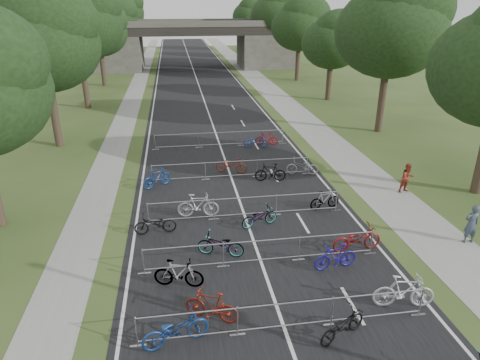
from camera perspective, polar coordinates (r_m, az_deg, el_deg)
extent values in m
cube|color=black|center=(54.17, -5.49, 12.40)|extent=(11.00, 140.00, 0.01)
cube|color=gray|center=(55.20, 3.03, 12.67)|extent=(3.00, 140.00, 0.01)
cube|color=gray|center=(54.26, -13.59, 11.90)|extent=(2.00, 140.00, 0.01)
cube|color=silver|center=(54.17, -5.49, 12.40)|extent=(0.12, 140.00, 0.00)
cube|color=#43413C|center=(69.10, -16.36, 15.97)|extent=(8.00, 8.00, 5.00)
cube|color=#43413C|center=(70.11, 3.44, 16.89)|extent=(8.00, 8.00, 5.00)
cube|color=black|center=(68.39, -6.53, 19.25)|extent=(30.00, 8.00, 1.20)
cube|color=#43413C|center=(64.54, -6.40, 19.94)|extent=(30.00, 0.40, 0.90)
cube|color=#43413C|center=(72.13, -6.72, 20.22)|extent=(30.00, 0.40, 0.90)
cylinder|color=#33261C|center=(33.15, -23.51, 8.12)|extent=(0.56, 0.56, 4.72)
ellipsoid|color=black|center=(32.44, -24.82, 16.01)|extent=(7.56, 7.56, 6.20)
sphere|color=black|center=(31.71, -24.43, 18.73)|extent=(6.05, 6.05, 6.05)
sphere|color=black|center=(33.14, -25.18, 14.39)|extent=(4.91, 4.91, 4.91)
cylinder|color=#33261C|center=(35.81, 18.40, 10.14)|extent=(0.56, 0.56, 5.11)
ellipsoid|color=black|center=(35.15, 19.45, 18.10)|extent=(8.18, 8.18, 6.70)
sphere|color=black|center=(34.93, 21.14, 20.56)|extent=(6.54, 6.54, 6.54)
sphere|color=black|center=(35.45, 18.10, 16.62)|extent=(5.31, 5.31, 5.31)
cylinder|color=#33261C|center=(44.59, -20.02, 12.34)|extent=(0.56, 0.56, 5.25)
ellipsoid|color=black|center=(44.06, -20.96, 18.90)|extent=(8.40, 8.40, 6.89)
sphere|color=black|center=(43.41, -20.60, 21.15)|extent=(6.72, 6.72, 6.72)
sphere|color=black|center=(44.71, -21.30, 17.53)|extent=(5.46, 5.46, 5.46)
cylinder|color=#33261C|center=(46.74, 11.78, 12.77)|extent=(0.56, 0.56, 3.85)
ellipsoid|color=black|center=(46.26, 12.16, 17.37)|extent=(6.16, 6.16, 5.05)
sphere|color=black|center=(45.91, 13.26, 18.79)|extent=(4.93, 4.93, 4.93)
sphere|color=black|center=(46.63, 11.27, 16.52)|extent=(4.00, 4.00, 4.00)
cylinder|color=#33261C|center=(56.36, -17.82, 14.02)|extent=(0.56, 0.56, 4.20)
ellipsoid|color=black|center=(55.95, -18.35, 18.17)|extent=(6.72, 6.72, 5.51)
sphere|color=black|center=(55.30, -17.96, 19.57)|extent=(5.38, 5.38, 5.38)
sphere|color=black|center=(56.58, -18.69, 17.31)|extent=(4.37, 4.37, 4.37)
cylinder|color=#33261C|center=(57.97, 7.69, 15.23)|extent=(0.56, 0.56, 4.48)
ellipsoid|color=black|center=(57.57, 7.93, 19.56)|extent=(7.17, 7.17, 5.88)
sphere|color=black|center=(57.20, 8.77, 20.93)|extent=(5.73, 5.73, 5.73)
sphere|color=black|center=(57.96, 7.23, 18.73)|extent=(4.66, 4.66, 4.66)
cylinder|color=#33261C|center=(68.13, -16.44, 15.76)|extent=(0.56, 0.56, 4.72)
ellipsoid|color=black|center=(67.78, -16.90, 19.63)|extent=(7.56, 7.56, 6.20)
sphere|color=black|center=(67.17, -16.57, 20.94)|extent=(6.05, 6.05, 6.05)
sphere|color=black|center=(68.38, -17.19, 18.82)|extent=(4.91, 4.91, 4.91)
cylinder|color=#33261C|center=(69.46, 4.88, 16.84)|extent=(0.56, 0.56, 5.11)
ellipsoid|color=black|center=(69.12, 5.03, 20.97)|extent=(8.18, 8.18, 6.70)
sphere|color=black|center=(68.75, 5.71, 22.30)|extent=(6.54, 6.54, 6.54)
sphere|color=black|center=(69.53, 4.47, 20.16)|extent=(5.31, 5.31, 5.31)
cylinder|color=#33261C|center=(79.96, -15.46, 16.98)|extent=(0.56, 0.56, 5.25)
ellipsoid|color=black|center=(79.67, -15.86, 20.65)|extent=(8.40, 8.40, 6.89)
sphere|color=black|center=(79.09, -15.58, 21.89)|extent=(6.72, 6.72, 6.72)
sphere|color=black|center=(80.25, -16.12, 19.88)|extent=(5.46, 5.46, 5.46)
cylinder|color=#33261C|center=(81.18, 2.84, 17.31)|extent=(0.56, 0.56, 3.85)
ellipsoid|color=black|center=(80.91, 2.89, 19.97)|extent=(6.16, 6.16, 5.05)
sphere|color=black|center=(80.49, 3.43, 20.82)|extent=(4.93, 4.93, 4.93)
sphere|color=black|center=(81.34, 2.44, 19.45)|extent=(4.00, 4.00, 4.00)
cylinder|color=#33261C|center=(91.90, -14.66, 17.39)|extent=(0.56, 0.56, 4.20)
ellipsoid|color=black|center=(91.65, -14.93, 19.95)|extent=(6.72, 6.72, 5.51)
sphere|color=black|center=(91.06, -14.65, 20.81)|extent=(5.38, 5.38, 5.38)
sphere|color=black|center=(92.24, -15.18, 19.41)|extent=(4.37, 4.37, 4.37)
cylinder|color=#33261C|center=(92.90, 1.31, 18.22)|extent=(0.56, 0.56, 4.48)
ellipsoid|color=black|center=(92.65, 1.33, 20.93)|extent=(7.17, 7.17, 5.88)
sphere|color=black|center=(92.23, 1.79, 21.81)|extent=(5.73, 5.73, 5.73)
sphere|color=black|center=(93.09, 0.95, 20.39)|extent=(4.66, 4.66, 4.66)
cylinder|color=#9DA0A5|center=(13.89, 6.18, -16.03)|extent=(9.20, 0.04, 0.04)
cylinder|color=#9DA0A5|center=(14.45, 6.02, -18.72)|extent=(9.20, 0.04, 0.04)
cylinder|color=#9DA0A5|center=(13.96, -13.64, -19.10)|extent=(0.05, 0.05, 1.10)
cube|color=#9DA0A5|center=(14.32, -13.43, -20.70)|extent=(0.50, 0.08, 0.03)
cylinder|color=#9DA0A5|center=(13.96, -0.34, -18.32)|extent=(0.05, 0.05, 1.10)
cube|color=#9DA0A5|center=(14.32, -0.34, -19.93)|extent=(0.50, 0.08, 0.03)
cylinder|color=#9DA0A5|center=(14.61, 12.18, -16.73)|extent=(0.05, 0.05, 1.10)
cube|color=#9DA0A5|center=(14.96, 12.00, -18.31)|extent=(0.50, 0.08, 0.03)
cylinder|color=#9DA0A5|center=(15.84, 22.98, -14.72)|extent=(0.05, 0.05, 1.10)
cube|color=#9DA0A5|center=(16.16, 22.68, -16.24)|extent=(0.50, 0.08, 0.03)
cylinder|color=#9DA0A5|center=(16.92, 2.94, -8.08)|extent=(9.20, 0.04, 0.04)
cylinder|color=#9DA0A5|center=(17.38, 2.88, -10.54)|extent=(9.20, 0.04, 0.04)
cylinder|color=#9DA0A5|center=(16.98, -12.76, -10.55)|extent=(0.05, 0.05, 1.10)
cube|color=#9DA0A5|center=(17.28, -12.61, -12.03)|extent=(0.50, 0.08, 0.03)
cylinder|color=#9DA0A5|center=(16.98, -2.25, -9.93)|extent=(0.05, 0.05, 1.10)
cube|color=#9DA0A5|center=(17.27, -2.22, -11.42)|extent=(0.50, 0.08, 0.03)
cylinder|color=#9DA0A5|center=(17.52, 7.89, -9.02)|extent=(0.05, 0.05, 1.10)
cube|color=#9DA0A5|center=(17.81, 7.79, -10.48)|extent=(0.50, 0.08, 0.03)
cylinder|color=#9DA0A5|center=(18.56, 17.10, -7.95)|extent=(0.05, 0.05, 1.10)
cube|color=#9DA0A5|center=(18.83, 16.91, -9.35)|extent=(0.50, 0.08, 0.03)
cylinder|color=#9DA0A5|center=(20.39, 0.71, -2.36)|extent=(9.20, 0.04, 0.04)
cylinder|color=#9DA0A5|center=(20.78, 0.70, -4.54)|extent=(9.20, 0.04, 0.04)
cylinder|color=#9DA0A5|center=(20.44, -12.16, -4.41)|extent=(0.05, 0.05, 1.10)
cube|color=#9DA0A5|center=(20.69, -12.04, -5.73)|extent=(0.50, 0.08, 0.03)
cylinder|color=#9DA0A5|center=(20.44, -3.55, -3.91)|extent=(0.05, 0.05, 1.10)
cube|color=#9DA0A5|center=(20.69, -3.52, -5.23)|extent=(0.50, 0.08, 0.03)
cylinder|color=#9DA0A5|center=(20.89, 4.86, -3.32)|extent=(0.05, 0.05, 1.10)
cube|color=#9DA0A5|center=(21.13, 4.81, -4.63)|extent=(0.50, 0.08, 0.03)
cylinder|color=#9DA0A5|center=(21.77, 12.75, -2.71)|extent=(0.05, 0.05, 1.10)
cube|color=#9DA0A5|center=(22.00, 12.63, -3.97)|extent=(0.50, 0.08, 0.03)
cylinder|color=#9DA0A5|center=(24.96, -1.17, 2.48)|extent=(9.20, 0.04, 0.04)
cylinder|color=#9DA0A5|center=(25.27, -1.15, 0.63)|extent=(9.20, 0.04, 0.04)
cylinder|color=#9DA0A5|center=(25.00, -11.67, 0.79)|extent=(0.05, 0.05, 1.10)
cube|color=#9DA0A5|center=(25.20, -11.57, -0.33)|extent=(0.50, 0.08, 0.03)
cylinder|color=#9DA0A5|center=(25.00, -4.64, 1.21)|extent=(0.05, 0.05, 1.10)
cube|color=#9DA0A5|center=(25.20, -4.61, 0.08)|extent=(0.50, 0.08, 0.03)
cylinder|color=#9DA0A5|center=(25.37, 2.28, 1.60)|extent=(0.05, 0.05, 1.10)
cube|color=#9DA0A5|center=(25.57, 2.26, 0.48)|extent=(0.50, 0.08, 0.03)
cylinder|color=#9DA0A5|center=(26.10, 8.91, 1.95)|extent=(0.05, 0.05, 1.10)
cube|color=#9DA0A5|center=(26.29, 8.84, 0.86)|extent=(0.50, 0.08, 0.03)
cylinder|color=#9DA0A5|center=(30.61, -2.67, 6.34)|extent=(9.20, 0.04, 0.04)
cylinder|color=#9DA0A5|center=(30.87, -2.64, 4.79)|extent=(9.20, 0.04, 0.04)
cylinder|color=#9DA0A5|center=(30.65, -11.27, 4.96)|extent=(0.05, 0.05, 1.10)
cube|color=#9DA0A5|center=(30.81, -11.19, 4.01)|extent=(0.50, 0.08, 0.03)
cylinder|color=#9DA0A5|center=(30.65, -5.52, 5.30)|extent=(0.05, 0.05, 1.10)
cube|color=#9DA0A5|center=(30.81, -5.48, 4.35)|extent=(0.50, 0.08, 0.03)
cylinder|color=#9DA0A5|center=(30.95, 0.18, 5.58)|extent=(0.05, 0.05, 1.10)
cube|color=#9DA0A5|center=(31.11, 0.18, 4.64)|extent=(0.50, 0.08, 0.03)
cylinder|color=#9DA0A5|center=(31.55, 5.72, 5.81)|extent=(0.05, 0.05, 1.10)
cube|color=#9DA0A5|center=(31.71, 5.68, 4.88)|extent=(0.50, 0.08, 0.03)
imported|color=navy|center=(13.83, -8.59, -19.10)|extent=(2.23, 1.27, 1.11)
imported|color=maroon|center=(14.52, -3.81, -16.39)|extent=(1.91, 1.32, 1.13)
imported|color=black|center=(14.28, 13.48, -18.31)|extent=(1.95, 1.40, 0.97)
imported|color=silver|center=(15.95, 21.00, -13.73)|extent=(2.17, 0.93, 1.26)
imported|color=#9DA0A5|center=(16.07, -8.19, -12.25)|extent=(1.94, 0.98, 1.12)
imported|color=#9DA0A5|center=(17.67, -2.62, -8.66)|extent=(2.06, 1.28, 1.02)
imported|color=navy|center=(17.27, 12.62, -9.96)|extent=(1.85, 0.75, 1.08)
imported|color=maroon|center=(18.62, 15.32, -7.55)|extent=(2.22, 0.96, 1.14)
imported|color=black|center=(19.60, -11.23, -5.78)|extent=(1.90, 0.75, 0.98)
imported|color=#A5A5AD|center=(20.73, -5.61, -3.41)|extent=(2.05, 0.73, 1.21)
imported|color=#9DA0A5|center=(19.88, 2.60, -4.94)|extent=(1.93, 1.17, 0.96)
imported|color=#9DA0A5|center=(21.90, 11.24, -2.61)|extent=(1.68, 0.74, 0.98)
imported|color=navy|center=(24.41, -11.01, 0.27)|extent=(1.78, 1.40, 1.08)
imported|color=maroon|center=(26.01, -1.18, 2.06)|extent=(2.04, 1.32, 1.01)
imported|color=black|center=(24.78, 4.07, 1.01)|extent=(1.85, 0.74, 1.08)
imported|color=gray|center=(25.95, 8.32, 1.76)|extent=(2.03, 1.10, 1.01)
imported|color=#1B3F96|center=(30.59, 2.10, 5.17)|extent=(1.81, 0.92, 0.91)
imported|color=maroon|center=(31.17, 3.57, 5.55)|extent=(1.70, 0.78, 0.99)
imported|color=#354150|center=(20.90, 28.46, -5.19)|extent=(0.67, 0.45, 1.78)
imported|color=maroon|center=(24.92, 21.42, 0.22)|extent=(0.92, 0.79, 1.63)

